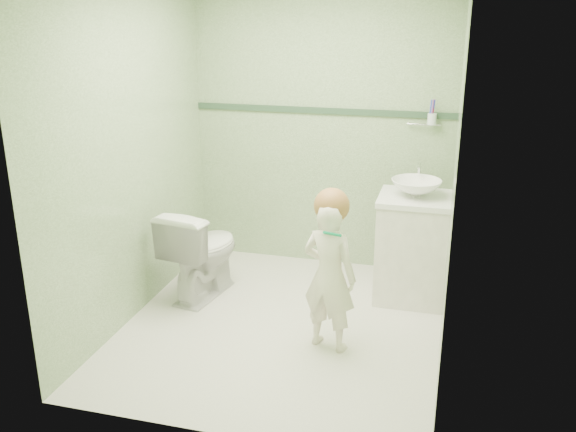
# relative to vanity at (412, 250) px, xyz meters

# --- Properties ---
(ground) EXTENTS (2.50, 2.50, 0.00)m
(ground) POSITION_rel_vanity_xyz_m (-0.84, -0.70, -0.40)
(ground) COLOR white
(ground) RESTS_ON ground
(room_shell) EXTENTS (2.50, 2.54, 2.40)m
(room_shell) POSITION_rel_vanity_xyz_m (-0.84, -0.70, 0.80)
(room_shell) COLOR #8BAA79
(room_shell) RESTS_ON ground
(trim_stripe) EXTENTS (2.20, 0.02, 0.05)m
(trim_stripe) POSITION_rel_vanity_xyz_m (-0.84, 0.54, 0.95)
(trim_stripe) COLOR #2E4934
(trim_stripe) RESTS_ON room_shell
(vanity) EXTENTS (0.52, 0.50, 0.80)m
(vanity) POSITION_rel_vanity_xyz_m (0.00, 0.00, 0.00)
(vanity) COLOR silver
(vanity) RESTS_ON ground
(counter) EXTENTS (0.54, 0.52, 0.04)m
(counter) POSITION_rel_vanity_xyz_m (0.00, 0.00, 0.41)
(counter) COLOR white
(counter) RESTS_ON vanity
(basin) EXTENTS (0.37, 0.37, 0.13)m
(basin) POSITION_rel_vanity_xyz_m (0.00, 0.00, 0.49)
(basin) COLOR white
(basin) RESTS_ON counter
(faucet) EXTENTS (0.03, 0.13, 0.18)m
(faucet) POSITION_rel_vanity_xyz_m (0.00, 0.19, 0.57)
(faucet) COLOR silver
(faucet) RESTS_ON counter
(cup_holder) EXTENTS (0.26, 0.07, 0.21)m
(cup_holder) POSITION_rel_vanity_xyz_m (0.05, 0.48, 0.93)
(cup_holder) COLOR silver
(cup_holder) RESTS_ON room_shell
(toilet) EXTENTS (0.53, 0.78, 0.73)m
(toilet) POSITION_rel_vanity_xyz_m (-1.58, -0.37, -0.03)
(toilet) COLOR white
(toilet) RESTS_ON ground
(toddler) EXTENTS (0.43, 0.34, 1.02)m
(toddler) POSITION_rel_vanity_xyz_m (-0.47, -0.90, 0.11)
(toddler) COLOR white
(toddler) RESTS_ON ground
(hair_cap) EXTENTS (0.23, 0.23, 0.23)m
(hair_cap) POSITION_rel_vanity_xyz_m (-0.47, -0.87, 0.59)
(hair_cap) COLOR #A26A39
(hair_cap) RESTS_ON toddler
(teal_toothbrush) EXTENTS (0.11, 0.14, 0.08)m
(teal_toothbrush) POSITION_rel_vanity_xyz_m (-0.43, -1.04, 0.47)
(teal_toothbrush) COLOR #059963
(teal_toothbrush) RESTS_ON toddler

